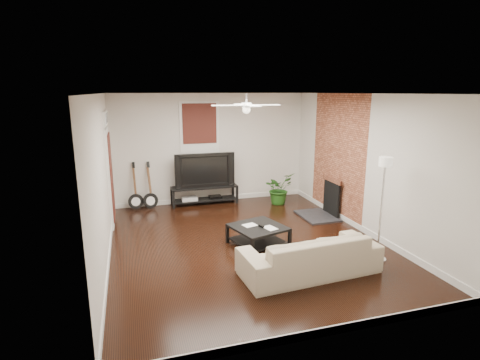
# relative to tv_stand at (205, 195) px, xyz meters

# --- Properties ---
(room) EXTENTS (5.01, 6.01, 2.81)m
(room) POSITION_rel_tv_stand_xyz_m (0.25, -2.78, 1.16)
(room) COLOR black
(room) RESTS_ON ground
(brick_accent) EXTENTS (0.02, 2.20, 2.80)m
(brick_accent) POSITION_rel_tv_stand_xyz_m (2.74, -1.78, 1.16)
(brick_accent) COLOR brown
(brick_accent) RESTS_ON floor
(fireplace) EXTENTS (0.80, 1.10, 0.92)m
(fireplace) POSITION_rel_tv_stand_xyz_m (2.45, -1.78, 0.22)
(fireplace) COLOR black
(fireplace) RESTS_ON floor
(window_back) EXTENTS (1.00, 0.06, 1.30)m
(window_back) POSITION_rel_tv_stand_xyz_m (-0.05, 0.19, 1.71)
(window_back) COLOR #3E1611
(window_back) RESTS_ON wall_back
(door_left) EXTENTS (0.08, 1.00, 2.50)m
(door_left) POSITION_rel_tv_stand_xyz_m (-2.21, -0.88, 1.01)
(door_left) COLOR white
(door_left) RESTS_ON wall_left
(tv_stand) EXTENTS (1.69, 0.45, 0.47)m
(tv_stand) POSITION_rel_tv_stand_xyz_m (0.00, 0.00, 0.00)
(tv_stand) COLOR black
(tv_stand) RESTS_ON floor
(tv) EXTENTS (1.51, 0.20, 0.87)m
(tv) POSITION_rel_tv_stand_xyz_m (0.00, 0.02, 0.67)
(tv) COLOR black
(tv) RESTS_ON tv_stand
(coffee_table) EXTENTS (1.11, 1.11, 0.38)m
(coffee_table) POSITION_rel_tv_stand_xyz_m (0.43, -2.95, -0.05)
(coffee_table) COLOR black
(coffee_table) RESTS_ON floor
(sofa) EXTENTS (2.27, 1.03, 0.65)m
(sofa) POSITION_rel_tv_stand_xyz_m (0.84, -4.25, 0.09)
(sofa) COLOR #BCA68D
(sofa) RESTS_ON floor
(floor_lamp) EXTENTS (0.32, 0.32, 1.81)m
(floor_lamp) POSITION_rel_tv_stand_xyz_m (2.19, -4.15, 0.67)
(floor_lamp) COLOR silver
(floor_lamp) RESTS_ON floor
(potted_plant) EXTENTS (0.93, 0.90, 0.80)m
(potted_plant) POSITION_rel_tv_stand_xyz_m (1.84, -0.53, 0.16)
(potted_plant) COLOR #225618
(potted_plant) RESTS_ON floor
(guitar_left) EXTENTS (0.40, 0.30, 1.19)m
(guitar_left) POSITION_rel_tv_stand_xyz_m (-1.72, -0.03, 0.36)
(guitar_left) COLOR black
(guitar_left) RESTS_ON floor
(guitar_right) EXTENTS (0.42, 0.34, 1.19)m
(guitar_right) POSITION_rel_tv_stand_xyz_m (-1.37, -0.06, 0.36)
(guitar_right) COLOR black
(guitar_right) RESTS_ON floor
(ceiling_fan) EXTENTS (1.24, 1.24, 0.32)m
(ceiling_fan) POSITION_rel_tv_stand_xyz_m (0.25, -2.78, 2.36)
(ceiling_fan) COLOR white
(ceiling_fan) RESTS_ON ceiling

